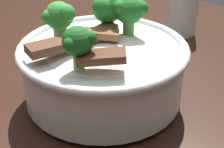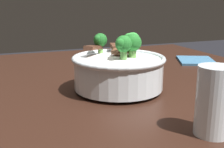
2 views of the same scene
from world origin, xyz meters
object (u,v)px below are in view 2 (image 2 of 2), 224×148
(drinking_glass, at_px, (214,104))
(chopsticks_pair, at_px, (115,64))
(folded_napkin, at_px, (196,61))
(rice_bowl, at_px, (119,68))

(drinking_glass, xyz_separation_m, chopsticks_pair, (0.57, -0.05, -0.05))
(chopsticks_pair, height_order, folded_napkin, folded_napkin)
(chopsticks_pair, bearing_deg, drinking_glass, 175.35)
(rice_bowl, bearing_deg, drinking_glass, -169.08)
(folded_napkin, bearing_deg, drinking_glass, 145.45)
(drinking_glass, bearing_deg, folded_napkin, -34.55)
(rice_bowl, height_order, folded_napkin, rice_bowl)
(drinking_glass, relative_size, folded_napkin, 0.80)
(rice_bowl, relative_size, chopsticks_pair, 1.34)
(chopsticks_pair, distance_m, folded_napkin, 0.31)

